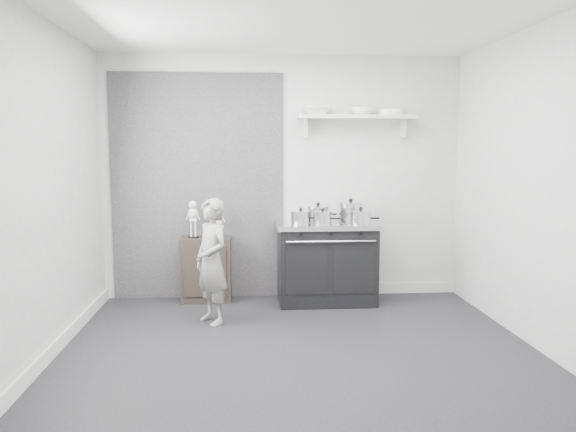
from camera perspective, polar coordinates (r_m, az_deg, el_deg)
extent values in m
plane|color=black|center=(4.81, 1.00, -13.46)|extent=(4.00, 4.00, 0.00)
cube|color=#B3B3B0|center=(6.32, -0.50, 3.92)|extent=(4.00, 0.02, 2.70)
cube|color=#B3B3B0|center=(2.75, 4.55, 0.18)|extent=(4.00, 0.02, 2.70)
cube|color=#B3B3B0|center=(4.78, -23.63, 2.43)|extent=(0.02, 3.60, 2.70)
cube|color=#B3B3B0|center=(5.12, 23.95, 2.67)|extent=(0.02, 3.60, 2.70)
cube|color=silver|center=(4.63, 1.07, 19.68)|extent=(4.00, 3.60, 0.02)
cube|color=black|center=(6.32, -9.13, 2.93)|extent=(1.90, 0.02, 2.50)
cube|color=silver|center=(6.63, 8.24, -7.30)|extent=(2.00, 0.03, 0.12)
cube|color=silver|center=(5.02, -22.70, -12.40)|extent=(0.03, 3.60, 0.12)
cube|color=silver|center=(6.30, 6.97, 9.96)|extent=(1.30, 0.26, 0.04)
cube|color=silver|center=(6.28, 1.84, 8.92)|extent=(0.03, 0.12, 0.20)
cube|color=silver|center=(6.49, 11.65, 8.71)|extent=(0.03, 0.12, 0.20)
cube|color=black|center=(6.17, 3.89, -4.94)|extent=(1.04, 0.62, 0.83)
cube|color=silver|center=(6.09, 3.93, -0.88)|extent=(1.10, 0.66, 0.05)
cube|color=black|center=(5.83, 1.91, -5.40)|extent=(0.43, 0.02, 0.54)
cube|color=black|center=(5.91, 6.73, -5.29)|extent=(0.43, 0.02, 0.54)
cylinder|color=silver|center=(5.78, 4.40, -2.60)|extent=(0.93, 0.02, 0.02)
cylinder|color=black|center=(5.74, 1.32, -1.81)|extent=(0.04, 0.03, 0.04)
cylinder|color=black|center=(5.78, 4.39, -1.77)|extent=(0.04, 0.03, 0.04)
cylinder|color=black|center=(5.84, 7.40, -1.72)|extent=(0.04, 0.03, 0.04)
cube|color=black|center=(6.26, -8.33, -5.38)|extent=(0.55, 0.32, 0.71)
imported|color=gray|center=(5.42, -7.74, -4.59)|extent=(0.49, 0.53, 1.21)
cylinder|color=silver|center=(5.94, 1.30, -0.22)|extent=(0.21, 0.21, 0.12)
cylinder|color=silver|center=(5.94, 1.30, 0.44)|extent=(0.21, 0.21, 0.02)
sphere|color=black|center=(5.93, 1.31, 0.69)|extent=(0.04, 0.04, 0.04)
cylinder|color=black|center=(5.96, 2.67, -0.20)|extent=(0.10, 0.02, 0.02)
cylinder|color=silver|center=(6.18, 3.06, 0.17)|extent=(0.24, 0.24, 0.15)
cylinder|color=silver|center=(6.17, 3.07, 0.94)|extent=(0.24, 0.24, 0.02)
sphere|color=black|center=(6.16, 3.07, 1.20)|extent=(0.04, 0.04, 0.04)
cylinder|color=black|center=(6.20, 4.52, 0.19)|extent=(0.10, 0.02, 0.02)
cylinder|color=silver|center=(6.21, 6.36, 0.36)|extent=(0.26, 0.26, 0.19)
cylinder|color=silver|center=(6.20, 6.38, 1.31)|extent=(0.27, 0.27, 0.02)
sphere|color=black|center=(6.19, 6.38, 1.59)|extent=(0.05, 0.05, 0.05)
cylinder|color=black|center=(6.24, 7.89, 0.37)|extent=(0.10, 0.02, 0.02)
cylinder|color=silver|center=(5.94, 7.38, -0.23)|extent=(0.22, 0.22, 0.13)
cylinder|color=silver|center=(5.93, 7.39, 0.47)|extent=(0.23, 0.23, 0.02)
sphere|color=black|center=(5.93, 7.40, 0.73)|extent=(0.04, 0.04, 0.04)
cylinder|color=black|center=(5.97, 8.79, -0.22)|extent=(0.10, 0.02, 0.02)
cylinder|color=silver|center=(5.91, 3.52, -0.26)|extent=(0.19, 0.19, 0.12)
cylinder|color=silver|center=(5.91, 3.53, 0.39)|extent=(0.20, 0.20, 0.02)
sphere|color=black|center=(5.90, 3.53, 0.63)|extent=(0.03, 0.03, 0.03)
cylinder|color=black|center=(5.93, 4.82, -0.25)|extent=(0.10, 0.02, 0.02)
imported|color=white|center=(6.23, 2.94, 10.59)|extent=(0.33, 0.33, 0.08)
imported|color=white|center=(6.31, 7.59, 10.49)|extent=(0.26, 0.26, 0.08)
cylinder|color=white|center=(6.39, 10.43, 10.30)|extent=(0.27, 0.27, 0.06)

